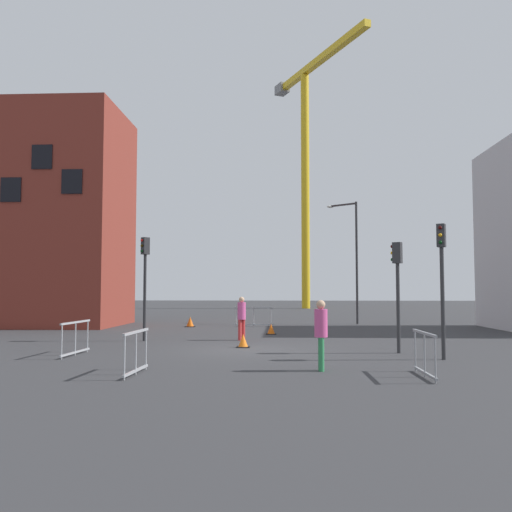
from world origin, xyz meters
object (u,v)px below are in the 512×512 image
object	(u,v)px
traffic_light_near	(397,278)
traffic_light_median	(145,272)
traffic_light_far	(442,268)
pedestrian_walking	(242,315)
traffic_cone_orange	(190,322)
construction_crane	(307,148)
pedestrian_waiting	(321,329)
streetlamp_tall	(353,251)
traffic_cone_by_barrier	(271,329)
traffic_cone_on_verge	(243,341)

from	to	relation	value
traffic_light_near	traffic_light_median	xyz separation A→B (m)	(-9.45, 3.69, 0.34)
traffic_light_far	traffic_light_near	world-z (taller)	traffic_light_far
pedestrian_walking	traffic_cone_orange	size ratio (longest dim) A/B	3.18
traffic_light_far	traffic_light_median	bearing A→B (deg)	152.98
traffic_light_median	pedestrian_walking	world-z (taller)	traffic_light_median
construction_crane	pedestrian_waiting	xyz separation A→B (m)	(-1.78, -44.58, -16.57)
streetlamp_tall	traffic_cone_orange	distance (m)	10.76
traffic_cone_by_barrier	traffic_light_near	bearing A→B (deg)	-58.95
streetlamp_tall	traffic_cone_on_verge	world-z (taller)	streetlamp_tall
streetlamp_tall	pedestrian_walking	bearing A→B (deg)	-119.23
traffic_cone_by_barrier	traffic_cone_orange	size ratio (longest dim) A/B	0.86
streetlamp_tall	traffic_light_median	size ratio (longest dim) A/B	1.76
streetlamp_tall	pedestrian_waiting	world-z (taller)	streetlamp_tall
traffic_light_median	traffic_cone_on_verge	xyz separation A→B (m)	(4.20, -2.19, -2.60)
traffic_light_median	traffic_cone_orange	world-z (taller)	traffic_light_median
traffic_light_far	streetlamp_tall	bearing A→B (deg)	91.70
traffic_cone_on_verge	traffic_light_median	bearing A→B (deg)	152.40
construction_crane	streetlamp_tall	xyz separation A→B (m)	(1.54, -25.63, -13.21)
pedestrian_waiting	traffic_cone_orange	xyz separation A→B (m)	(-6.14, 15.96, -0.81)
construction_crane	traffic_light_median	xyz separation A→B (m)	(-8.40, -36.88, -14.81)
streetlamp_tall	pedestrian_walking	distance (m)	12.75
construction_crane	traffic_light_median	distance (m)	40.62
streetlamp_tall	traffic_cone_orange	world-z (taller)	streetlamp_tall
traffic_light_near	traffic_light_median	world-z (taller)	traffic_light_median
traffic_light_near	traffic_cone_on_verge	world-z (taller)	traffic_light_near
construction_crane	traffic_cone_orange	xyz separation A→B (m)	(-7.93, -28.61, -17.38)
streetlamp_tall	traffic_light_median	world-z (taller)	streetlamp_tall
traffic_cone_by_barrier	traffic_cone_orange	bearing A→B (deg)	134.37
traffic_light_far	traffic_light_median	size ratio (longest dim) A/B	0.96
pedestrian_walking	traffic_cone_by_barrier	xyz separation A→B (m)	(1.16, 3.01, -0.82)
traffic_cone_on_verge	streetlamp_tall	bearing A→B (deg)	66.89
traffic_cone_by_barrier	traffic_cone_orange	world-z (taller)	traffic_cone_orange
streetlamp_tall	pedestrian_waiting	distance (m)	19.53
pedestrian_waiting	traffic_cone_orange	world-z (taller)	pedestrian_waiting
traffic_cone_on_verge	traffic_cone_by_barrier	size ratio (longest dim) A/B	1.00
traffic_cone_by_barrier	traffic_cone_orange	xyz separation A→B (m)	(-4.62, 4.73, 0.04)
traffic_light_near	traffic_cone_orange	bearing A→B (deg)	126.90
streetlamp_tall	traffic_light_far	distance (m)	16.67
streetlamp_tall	traffic_cone_by_barrier	bearing A→B (deg)	-122.12
traffic_light_near	traffic_cone_on_verge	distance (m)	5.91
traffic_light_median	traffic_cone_orange	distance (m)	8.67
traffic_light_median	pedestrian_walking	bearing A→B (deg)	7.67
traffic_cone_on_verge	traffic_light_near	bearing A→B (deg)	-15.88
streetlamp_tall	traffic_light_near	size ratio (longest dim) A/B	2.03
traffic_cone_on_verge	traffic_cone_by_barrier	world-z (taller)	traffic_cone_by_barrier
streetlamp_tall	traffic_light_near	world-z (taller)	streetlamp_tall
streetlamp_tall	traffic_cone_on_verge	distance (m)	15.21
traffic_light_median	pedestrian_walking	size ratio (longest dim) A/B	2.36
streetlamp_tall	traffic_cone_by_barrier	xyz separation A→B (m)	(-4.84, -7.71, -4.20)
traffic_cone_orange	pedestrian_walking	bearing A→B (deg)	-65.87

